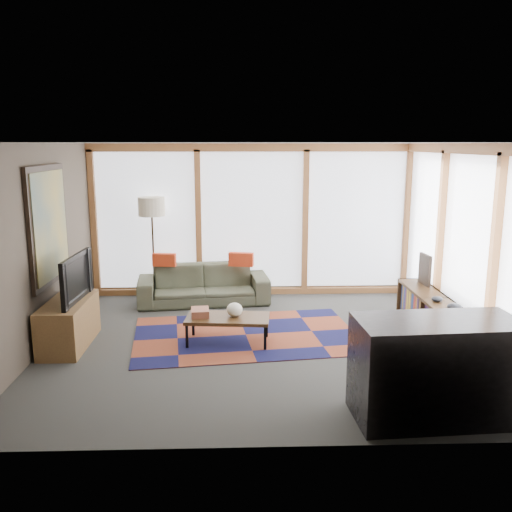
{
  "coord_description": "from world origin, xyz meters",
  "views": [
    {
      "loc": [
        -0.24,
        -6.77,
        2.59
      ],
      "look_at": [
        0.0,
        0.4,
        1.1
      ],
      "focal_mm": 38.0,
      "sensor_mm": 36.0,
      "label": 1
    }
  ],
  "objects_px": {
    "coffee_table": "(228,330)",
    "tv_console": "(69,323)",
    "floor_lamp": "(153,250)",
    "television": "(68,278)",
    "bookshelf": "(434,317)",
    "sofa": "(204,284)",
    "bar_counter": "(436,369)"
  },
  "relations": [
    {
      "from": "coffee_table",
      "to": "tv_console",
      "type": "relative_size",
      "value": 0.9
    },
    {
      "from": "floor_lamp",
      "to": "television",
      "type": "relative_size",
      "value": 1.65
    },
    {
      "from": "bookshelf",
      "to": "coffee_table",
      "type": "bearing_deg",
      "value": -176.38
    },
    {
      "from": "television",
      "to": "sofa",
      "type": "bearing_deg",
      "value": -37.62
    },
    {
      "from": "tv_console",
      "to": "television",
      "type": "height_order",
      "value": "television"
    },
    {
      "from": "coffee_table",
      "to": "bar_counter",
      "type": "relative_size",
      "value": 0.7
    },
    {
      "from": "sofa",
      "to": "tv_console",
      "type": "xyz_separation_m",
      "value": [
        -1.63,
        -1.9,
        -0.01
      ]
    },
    {
      "from": "tv_console",
      "to": "sofa",
      "type": "bearing_deg",
      "value": 49.36
    },
    {
      "from": "television",
      "to": "floor_lamp",
      "type": "bearing_deg",
      "value": -17.71
    },
    {
      "from": "floor_lamp",
      "to": "bar_counter",
      "type": "distance_m",
      "value": 5.27
    },
    {
      "from": "tv_console",
      "to": "television",
      "type": "distance_m",
      "value": 0.6
    },
    {
      "from": "sofa",
      "to": "tv_console",
      "type": "relative_size",
      "value": 1.77
    },
    {
      "from": "sofa",
      "to": "bookshelf",
      "type": "height_order",
      "value": "sofa"
    },
    {
      "from": "bookshelf",
      "to": "sofa",
      "type": "bearing_deg",
      "value": 152.33
    },
    {
      "from": "bookshelf",
      "to": "bar_counter",
      "type": "distance_m",
      "value": 2.38
    },
    {
      "from": "floor_lamp",
      "to": "television",
      "type": "xyz_separation_m",
      "value": [
        -0.77,
        -2.05,
        0.03
      ]
    },
    {
      "from": "sofa",
      "to": "floor_lamp",
      "type": "relative_size",
      "value": 1.22
    },
    {
      "from": "floor_lamp",
      "to": "tv_console",
      "type": "xyz_separation_m",
      "value": [
        -0.8,
        -2.08,
        -0.57
      ]
    },
    {
      "from": "floor_lamp",
      "to": "coffee_table",
      "type": "relative_size",
      "value": 1.6
    },
    {
      "from": "sofa",
      "to": "coffee_table",
      "type": "relative_size",
      "value": 1.96
    },
    {
      "from": "tv_console",
      "to": "bookshelf",
      "type": "bearing_deg",
      "value": 2.33
    },
    {
      "from": "bookshelf",
      "to": "bar_counter",
      "type": "bearing_deg",
      "value": -109.62
    },
    {
      "from": "coffee_table",
      "to": "television",
      "type": "distance_m",
      "value": 2.16
    },
    {
      "from": "coffee_table",
      "to": "television",
      "type": "xyz_separation_m",
      "value": [
        -2.03,
        0.0,
        0.72
      ]
    },
    {
      "from": "floor_lamp",
      "to": "coffee_table",
      "type": "distance_m",
      "value": 2.51
    },
    {
      "from": "sofa",
      "to": "bookshelf",
      "type": "relative_size",
      "value": 0.98
    },
    {
      "from": "coffee_table",
      "to": "bar_counter",
      "type": "distance_m",
      "value": 2.9
    },
    {
      "from": "sofa",
      "to": "television",
      "type": "bearing_deg",
      "value": -136.9
    },
    {
      "from": "tv_console",
      "to": "bar_counter",
      "type": "xyz_separation_m",
      "value": [
        4.08,
        -2.03,
        0.19
      ]
    },
    {
      "from": "coffee_table",
      "to": "bookshelf",
      "type": "xyz_separation_m",
      "value": [
        2.81,
        0.18,
        0.09
      ]
    },
    {
      "from": "bookshelf",
      "to": "tv_console",
      "type": "height_order",
      "value": "tv_console"
    },
    {
      "from": "sofa",
      "to": "bar_counter",
      "type": "relative_size",
      "value": 1.38
    }
  ]
}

